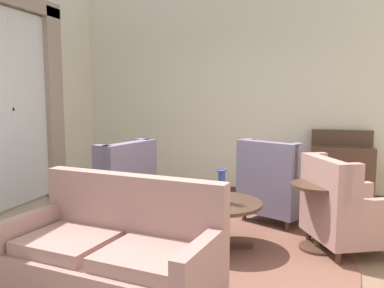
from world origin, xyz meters
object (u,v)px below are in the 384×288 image
object	(u,v)px
porcelain_vase	(222,189)
armchair_beside_settee	(277,188)
coffee_table	(218,210)
side_table	(319,210)
armchair_near_sideboard	(346,211)
sideboard	(341,172)
settee	(114,253)
armchair_near_window	(114,195)

from	to	relation	value
porcelain_vase	armchair_beside_settee	xyz separation A→B (m)	(0.49, 1.13, -0.21)
coffee_table	side_table	xyz separation A→B (m)	(1.01, 0.21, 0.01)
armchair_near_sideboard	sideboard	size ratio (longest dim) A/B	0.99
settee	armchair_near_window	size ratio (longest dim) A/B	1.61
armchair_near_sideboard	armchair_near_window	world-z (taller)	armchair_near_window
porcelain_vase	settee	size ratio (longest dim) A/B	0.20
porcelain_vase	coffee_table	bearing A→B (deg)	133.56
porcelain_vase	settee	xyz separation A→B (m)	(-0.58, -1.27, -0.24)
armchair_near_window	settee	bearing A→B (deg)	41.63
armchair_near_sideboard	side_table	world-z (taller)	armchair_near_sideboard
armchair_beside_settee	side_table	bearing A→B (deg)	146.81
settee	sideboard	xyz separation A→B (m)	(1.93, 3.40, 0.09)
armchair_beside_settee	coffee_table	bearing A→B (deg)	91.98
armchair_beside_settee	sideboard	bearing A→B (deg)	-102.44
armchair_near_window	side_table	size ratio (longest dim) A/B	1.55
side_table	porcelain_vase	bearing A→B (deg)	-165.40
coffee_table	porcelain_vase	size ratio (longest dim) A/B	2.62
side_table	sideboard	bearing A→B (deg)	78.72
sideboard	side_table	bearing A→B (deg)	-101.28
porcelain_vase	armchair_near_sideboard	distance (m)	1.30
coffee_table	armchair_near_window	distance (m)	1.25
porcelain_vase	armchair_near_window	world-z (taller)	armchair_near_window
coffee_table	armchair_near_sideboard	world-z (taller)	armchair_near_sideboard
armchair_beside_settee	sideboard	world-z (taller)	sideboard
armchair_beside_settee	side_table	distance (m)	1.00
porcelain_vase	sideboard	distance (m)	2.52
porcelain_vase	sideboard	size ratio (longest dim) A/B	0.32
porcelain_vase	settee	bearing A→B (deg)	-114.65
side_table	armchair_near_window	bearing A→B (deg)	-177.69
settee	armchair_near_window	xyz separation A→B (m)	(-0.70, 1.43, 0.05)
armchair_near_window	sideboard	world-z (taller)	sideboard
armchair_near_window	armchair_near_sideboard	bearing A→B (deg)	109.01
coffee_table	sideboard	distance (m)	2.50
coffee_table	settee	distance (m)	1.42
side_table	coffee_table	bearing A→B (deg)	-168.23
coffee_table	armchair_near_sideboard	xyz separation A→B (m)	(1.28, 0.28, 0.01)
armchair_beside_settee	side_table	world-z (taller)	armchair_beside_settee
armchair_beside_settee	armchair_near_window	size ratio (longest dim) A/B	1.05
coffee_table	side_table	distance (m)	1.03
porcelain_vase	armchair_near_sideboard	world-z (taller)	armchair_near_sideboard
side_table	armchair_beside_settee	bearing A→B (deg)	118.71
armchair_near_sideboard	coffee_table	bearing A→B (deg)	77.27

